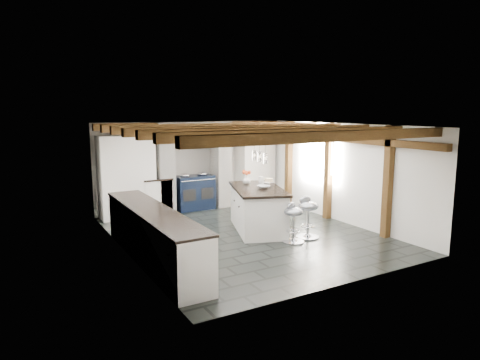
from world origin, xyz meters
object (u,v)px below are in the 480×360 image
range_cooker (194,192)px  kitchen_island (258,208)px  bar_stool_near (308,213)px  bar_stool_far (293,218)px

range_cooker → kitchen_island: 2.55m
range_cooker → kitchen_island: kitchen_island is taller
kitchen_island → bar_stool_near: (0.58, -1.00, 0.05)m
range_cooker → bar_stool_near: (0.99, -3.52, 0.07)m
bar_stool_near → kitchen_island: bearing=119.6°
range_cooker → bar_stool_near: size_ratio=1.17×
bar_stool_near → bar_stool_far: 0.46m
kitchen_island → range_cooker: bearing=119.0°
range_cooker → bar_stool_far: bearing=-81.5°
range_cooker → bar_stool_near: 3.65m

